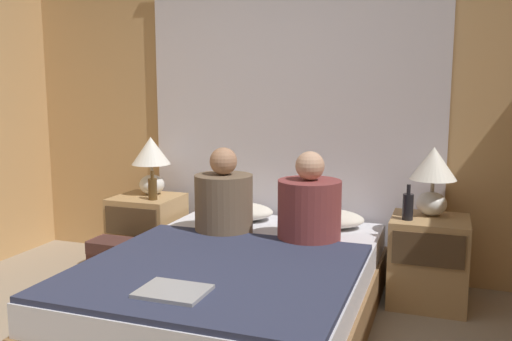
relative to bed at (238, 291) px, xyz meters
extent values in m
cube|color=tan|center=(0.00, 1.14, 1.04)|extent=(4.61, 0.06, 2.50)
cube|color=silver|center=(0.00, 1.08, 0.85)|extent=(2.22, 0.03, 2.13)
cube|color=olive|center=(0.00, 0.00, -0.08)|extent=(1.49, 2.05, 0.26)
cube|color=silver|center=(0.00, 0.00, 0.13)|extent=(1.45, 2.01, 0.17)
cube|color=tan|center=(-1.03, 0.72, 0.07)|extent=(0.48, 0.45, 0.57)
cube|color=#4C3823|center=(-1.03, 0.49, 0.21)|extent=(0.42, 0.02, 0.20)
cube|color=tan|center=(1.03, 0.72, 0.07)|extent=(0.48, 0.45, 0.57)
cube|color=#4C3823|center=(1.03, 0.49, 0.21)|extent=(0.42, 0.02, 0.20)
ellipsoid|color=silver|center=(-1.03, 0.80, 0.43)|extent=(0.19, 0.19, 0.15)
cylinder|color=#B2A893|center=(-1.03, 0.80, 0.55)|extent=(0.02, 0.02, 0.08)
cone|color=white|center=(-1.03, 0.80, 0.69)|extent=(0.30, 0.30, 0.21)
ellipsoid|color=silver|center=(1.03, 0.80, 0.43)|extent=(0.19, 0.19, 0.15)
cylinder|color=#B2A893|center=(1.03, 0.80, 0.55)|extent=(0.02, 0.02, 0.08)
cone|color=white|center=(1.03, 0.80, 0.69)|extent=(0.30, 0.30, 0.21)
ellipsoid|color=silver|center=(-0.33, 0.81, 0.28)|extent=(0.55, 0.36, 0.12)
ellipsoid|color=silver|center=(0.33, 0.81, 0.28)|extent=(0.55, 0.36, 0.12)
cube|color=#2D334C|center=(0.00, -0.31, 0.23)|extent=(1.43, 1.36, 0.03)
cylinder|color=brown|center=(-0.26, 0.41, 0.41)|extent=(0.38, 0.38, 0.39)
sphere|color=#A87A5B|center=(-0.26, 0.41, 0.70)|extent=(0.18, 0.18, 0.18)
cylinder|color=brown|center=(0.32, 0.41, 0.41)|extent=(0.40, 0.40, 0.39)
sphere|color=tan|center=(0.32, 0.41, 0.70)|extent=(0.18, 0.18, 0.18)
cylinder|color=#513819|center=(-0.92, 0.63, 0.43)|extent=(0.07, 0.07, 0.16)
cylinder|color=#513819|center=(-0.92, 0.63, 0.54)|extent=(0.02, 0.02, 0.06)
cylinder|color=black|center=(0.89, 0.63, 0.44)|extent=(0.07, 0.07, 0.16)
cylinder|color=black|center=(0.89, 0.63, 0.55)|extent=(0.02, 0.02, 0.06)
cube|color=#9EA0A5|center=(-0.04, -0.71, 0.26)|extent=(0.31, 0.24, 0.02)
cube|color=brown|center=(-1.01, 0.25, -0.03)|extent=(0.33, 0.20, 0.36)
cube|color=#452824|center=(-1.01, 0.23, 0.10)|extent=(0.30, 0.21, 0.08)
camera|label=1|loc=(1.10, -2.81, 1.18)|focal=38.00mm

